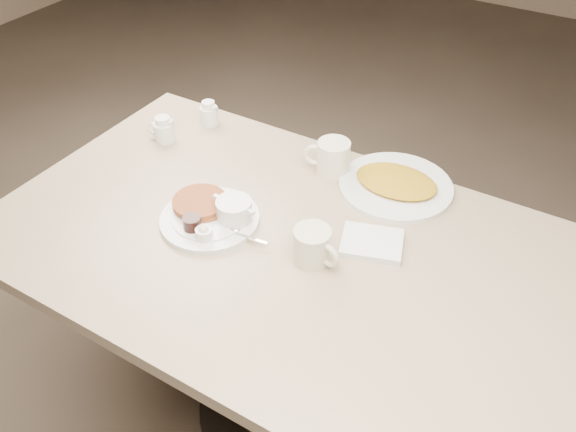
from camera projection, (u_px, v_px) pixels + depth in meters
The scene contains 8 objects.
diner_table at pixel (284, 289), 1.57m from camera, with size 1.50×0.90×0.75m.
main_plate at pixel (213, 214), 1.51m from camera, with size 0.32×0.27×0.07m.
coffee_mug_near at pixel (313, 246), 1.39m from camera, with size 0.14×0.11×0.09m.
napkin at pixel (372, 243), 1.45m from camera, with size 0.18×0.16×0.02m.
coffee_mug_far at pixel (332, 158), 1.66m from camera, with size 0.14×0.12×0.10m.
creamer_left at pixel (164, 130), 1.80m from camera, with size 0.09×0.07×0.08m.
creamer_right at pixel (209, 114), 1.87m from camera, with size 0.08×0.07×0.08m.
hash_plate at pixel (396, 184), 1.63m from camera, with size 0.32×0.32×0.04m.
Camera 1 is at (0.56, -0.92, 1.74)m, focal length 36.70 mm.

